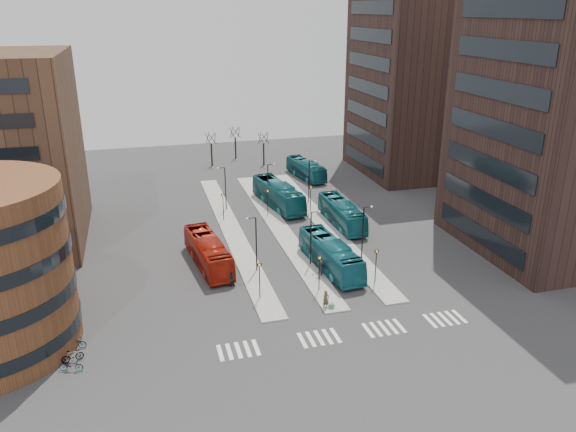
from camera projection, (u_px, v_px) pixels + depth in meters
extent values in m
plane|color=#2C2C2F|center=(347.00, 363.00, 44.51)|extent=(160.00, 160.00, 0.00)
cube|color=gray|center=(232.00, 231.00, 70.63)|extent=(2.50, 45.00, 0.15)
cube|color=gray|center=(278.00, 226.00, 72.11)|extent=(2.50, 45.00, 0.15)
cube|color=gray|center=(322.00, 222.00, 73.59)|extent=(2.50, 45.00, 0.15)
cube|color=navy|center=(331.00, 306.00, 52.32)|extent=(0.54, 0.45, 0.60)
imported|color=#A51C0C|center=(208.00, 252.00, 60.84)|extent=(4.14, 11.84, 3.23)
imported|color=#155F6C|center=(330.00, 255.00, 60.09)|extent=(3.85, 11.95, 3.27)
imported|color=#115259|center=(278.00, 195.00, 78.96)|extent=(4.94, 12.96, 3.52)
imported|color=#145D68|center=(342.00, 213.00, 72.32)|extent=(2.78, 11.44, 3.18)
imported|color=#135560|center=(306.00, 169.00, 92.52)|extent=(4.15, 10.79, 2.93)
imported|color=#49432C|center=(326.00, 300.00, 52.27)|extent=(0.75, 0.59, 1.83)
imported|color=black|center=(231.00, 279.00, 56.55)|extent=(0.87, 0.73, 1.62)
imported|color=black|center=(321.00, 260.00, 60.42)|extent=(0.64, 1.15, 1.86)
imported|color=black|center=(321.00, 269.00, 58.49)|extent=(1.27, 1.34, 1.83)
imported|color=gray|center=(71.00, 365.00, 43.41)|extent=(1.99, 1.19, 0.99)
imported|color=gray|center=(72.00, 356.00, 44.53)|extent=(1.79, 0.90, 1.04)
imported|color=gray|center=(74.00, 343.00, 46.25)|extent=(1.96, 0.91, 0.99)
cube|color=silver|center=(220.00, 353.00, 45.79)|extent=(0.35, 2.40, 0.01)
cube|color=silver|center=(229.00, 351.00, 45.98)|extent=(0.35, 2.40, 0.01)
cube|color=silver|center=(238.00, 350.00, 46.16)|extent=(0.35, 2.40, 0.01)
cube|color=silver|center=(247.00, 349.00, 46.34)|extent=(0.35, 2.40, 0.01)
cube|color=silver|center=(256.00, 347.00, 46.53)|extent=(0.35, 2.40, 0.01)
cube|color=silver|center=(302.00, 340.00, 47.51)|extent=(0.35, 2.40, 0.01)
cube|color=silver|center=(311.00, 339.00, 47.70)|extent=(0.35, 2.40, 0.01)
cube|color=silver|center=(319.00, 338.00, 47.88)|extent=(0.35, 2.40, 0.01)
cube|color=silver|center=(327.00, 337.00, 48.07)|extent=(0.35, 2.40, 0.01)
cube|color=silver|center=(336.00, 335.00, 48.25)|extent=(0.35, 2.40, 0.01)
cube|color=silver|center=(368.00, 330.00, 48.99)|extent=(0.35, 2.40, 0.01)
cube|color=silver|center=(376.00, 329.00, 49.18)|extent=(0.35, 2.40, 0.01)
cube|color=silver|center=(384.00, 328.00, 49.36)|extent=(0.35, 2.40, 0.01)
cube|color=silver|center=(392.00, 327.00, 49.55)|extent=(0.35, 2.40, 0.01)
cube|color=silver|center=(399.00, 326.00, 49.73)|extent=(0.35, 2.40, 0.01)
cube|color=silver|center=(430.00, 321.00, 50.47)|extent=(0.35, 2.40, 0.01)
cube|color=silver|center=(437.00, 320.00, 50.65)|extent=(0.35, 2.40, 0.01)
cube|color=silver|center=(445.00, 319.00, 50.84)|extent=(0.35, 2.40, 0.01)
cube|color=silver|center=(452.00, 317.00, 51.02)|extent=(0.35, 2.40, 0.01)
cube|color=silver|center=(460.00, 316.00, 51.21)|extent=(0.35, 2.40, 0.01)
cube|color=#301F1A|center=(573.00, 119.00, 61.64)|extent=(20.00, 20.00, 30.00)
cube|color=black|center=(479.00, 233.00, 63.52)|extent=(0.12, 16.00, 2.00)
cube|color=black|center=(483.00, 200.00, 62.12)|extent=(0.12, 16.00, 2.00)
cube|color=black|center=(488.00, 165.00, 60.73)|extent=(0.12, 16.00, 2.00)
cube|color=black|center=(492.00, 128.00, 59.33)|extent=(0.12, 16.00, 2.00)
cube|color=black|center=(497.00, 90.00, 57.94)|extent=(0.12, 16.00, 2.00)
cube|color=black|center=(502.00, 50.00, 56.55)|extent=(0.12, 16.00, 2.00)
cube|color=black|center=(508.00, 7.00, 55.15)|extent=(0.12, 16.00, 2.00)
cube|color=#301F1A|center=(424.00, 82.00, 92.38)|extent=(20.00, 20.00, 30.00)
cube|color=black|center=(364.00, 160.00, 94.26)|extent=(0.12, 16.00, 2.00)
cube|color=black|center=(365.00, 136.00, 92.87)|extent=(0.12, 16.00, 2.00)
cube|color=black|center=(366.00, 112.00, 91.48)|extent=(0.12, 16.00, 2.00)
cube|color=black|center=(367.00, 87.00, 90.08)|extent=(0.12, 16.00, 2.00)
cube|color=black|center=(368.00, 61.00, 88.69)|extent=(0.12, 16.00, 2.00)
cube|color=black|center=(370.00, 35.00, 87.29)|extent=(0.12, 16.00, 2.00)
cube|color=black|center=(371.00, 7.00, 85.90)|extent=(0.12, 16.00, 2.00)
cylinder|color=black|center=(260.00, 281.00, 53.62)|extent=(0.10, 0.10, 3.50)
cube|color=black|center=(259.00, 265.00, 53.01)|extent=(0.45, 0.10, 0.30)
cube|color=yellow|center=(259.00, 265.00, 52.96)|extent=(0.20, 0.02, 0.20)
cylinder|color=black|center=(223.00, 207.00, 73.52)|extent=(0.10, 0.10, 3.50)
cube|color=black|center=(223.00, 195.00, 72.91)|extent=(0.45, 0.10, 0.30)
cube|color=yellow|center=(223.00, 195.00, 72.85)|extent=(0.20, 0.02, 0.20)
cylinder|color=black|center=(319.00, 274.00, 55.10)|extent=(0.10, 0.10, 3.50)
cube|color=black|center=(320.00, 258.00, 54.49)|extent=(0.45, 0.10, 0.30)
cube|color=yellow|center=(320.00, 258.00, 54.43)|extent=(0.20, 0.02, 0.20)
cylinder|color=black|center=(268.00, 203.00, 74.99)|extent=(0.10, 0.10, 3.50)
cube|color=black|center=(268.00, 191.00, 74.38)|extent=(0.45, 0.10, 0.30)
cube|color=yellow|center=(268.00, 191.00, 74.33)|extent=(0.20, 0.02, 0.20)
cylinder|color=black|center=(376.00, 267.00, 56.58)|extent=(0.10, 0.10, 3.50)
cube|color=black|center=(377.00, 251.00, 55.97)|extent=(0.45, 0.10, 0.30)
cube|color=yellow|center=(377.00, 251.00, 55.91)|extent=(0.20, 0.02, 0.20)
cylinder|color=black|center=(311.00, 200.00, 76.47)|extent=(0.10, 0.10, 3.50)
cube|color=black|center=(311.00, 187.00, 75.86)|extent=(0.45, 0.10, 0.30)
cube|color=yellow|center=(311.00, 187.00, 75.81)|extent=(0.20, 0.02, 0.20)
cylinder|color=black|center=(256.00, 244.00, 58.86)|extent=(0.14, 0.14, 6.00)
cylinder|color=black|center=(251.00, 218.00, 57.70)|extent=(0.90, 0.08, 0.08)
sphere|color=silver|center=(247.00, 218.00, 57.59)|extent=(0.24, 0.24, 0.24)
cylinder|color=black|center=(226.00, 189.00, 76.94)|extent=(0.14, 0.14, 6.00)
cylinder|color=black|center=(221.00, 168.00, 75.79)|extent=(0.90, 0.08, 0.08)
sphere|color=silver|center=(218.00, 168.00, 75.68)|extent=(0.24, 0.24, 0.24)
cylinder|color=black|center=(311.00, 239.00, 60.34)|extent=(0.14, 0.14, 6.00)
cylinder|color=black|center=(315.00, 212.00, 59.40)|extent=(0.90, 0.08, 0.08)
sphere|color=silver|center=(319.00, 212.00, 59.51)|extent=(0.24, 0.24, 0.24)
cylinder|color=black|center=(268.00, 185.00, 78.42)|extent=(0.14, 0.14, 6.00)
cylinder|color=black|center=(271.00, 164.00, 77.49)|extent=(0.90, 0.08, 0.08)
sphere|color=silver|center=(274.00, 164.00, 77.60)|extent=(0.24, 0.24, 0.24)
cylinder|color=black|center=(363.00, 233.00, 61.81)|extent=(0.14, 0.14, 6.00)
cylinder|color=black|center=(368.00, 207.00, 60.88)|extent=(0.90, 0.08, 0.08)
sphere|color=silver|center=(372.00, 207.00, 60.99)|extent=(0.24, 0.24, 0.24)
cylinder|color=black|center=(309.00, 182.00, 79.90)|extent=(0.14, 0.14, 6.00)
cylinder|color=black|center=(312.00, 161.00, 78.97)|extent=(0.90, 0.08, 0.08)
sphere|color=silver|center=(315.00, 161.00, 79.08)|extent=(0.24, 0.24, 0.24)
cylinder|color=black|center=(212.00, 155.00, 99.40)|extent=(0.30, 0.30, 4.00)
cylinder|color=black|center=(215.00, 138.00, 98.56)|extent=(0.10, 1.56, 1.95)
cylinder|color=black|center=(212.00, 138.00, 99.04)|extent=(1.48, 0.59, 1.97)
cylinder|color=black|center=(207.00, 138.00, 98.62)|extent=(0.90, 1.31, 1.99)
cylinder|color=black|center=(208.00, 139.00, 97.87)|extent=(0.89, 1.31, 1.99)
cylinder|color=black|center=(213.00, 139.00, 97.83)|extent=(1.48, 0.58, 1.97)
cylinder|color=black|center=(236.00, 148.00, 104.24)|extent=(0.30, 0.30, 4.00)
cylinder|color=black|center=(239.00, 132.00, 103.41)|extent=(0.10, 1.56, 1.95)
cylinder|color=black|center=(236.00, 132.00, 103.89)|extent=(1.48, 0.59, 1.97)
cylinder|color=black|center=(232.00, 132.00, 103.47)|extent=(0.90, 1.31, 1.99)
cylinder|color=black|center=(232.00, 133.00, 102.72)|extent=(0.89, 1.31, 1.99)
cylinder|color=black|center=(237.00, 133.00, 102.68)|extent=(1.48, 0.58, 1.97)
cylinder|color=black|center=(264.00, 154.00, 99.80)|extent=(0.30, 0.30, 4.00)
cylinder|color=black|center=(267.00, 138.00, 98.96)|extent=(0.10, 1.56, 1.95)
cylinder|color=black|center=(264.00, 137.00, 99.45)|extent=(1.48, 0.59, 1.97)
cylinder|color=black|center=(260.00, 138.00, 99.03)|extent=(0.90, 1.31, 1.99)
cylinder|color=black|center=(261.00, 139.00, 98.28)|extent=(0.89, 1.31, 1.99)
cylinder|color=black|center=(265.00, 139.00, 98.24)|extent=(1.48, 0.58, 1.97)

